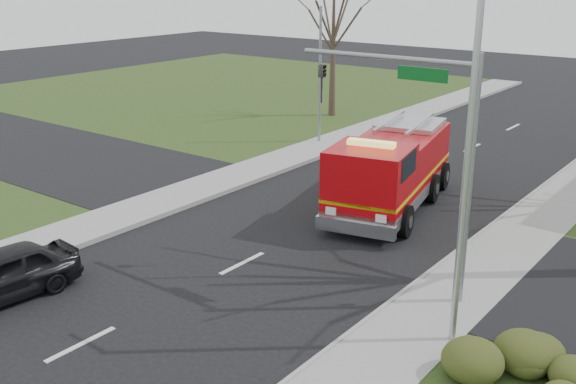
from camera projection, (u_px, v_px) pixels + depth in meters
The scene contains 10 objects.
ground at pixel (242, 264), 20.97m from camera, with size 120.00×120.00×0.00m, color black.
sidewalk_right at pixel (424, 321), 17.38m from camera, with size 2.40×80.00×0.15m, color gray.
sidewalk_left at pixel (113, 219), 24.51m from camera, with size 2.40×80.00×0.15m, color gray.
hedge_corner at pixel (520, 357), 14.86m from camera, with size 2.80×2.00×0.90m, color #323A15.
bare_tree_left at pixel (334, 25), 40.09m from camera, with size 4.50×4.50×9.00m.
traffic_signal_mast at pixel (426, 130), 17.63m from camera, with size 5.29×0.18×6.80m.
streetlight_pole at pixel (464, 165), 15.06m from camera, with size 1.48×0.16×8.40m.
utility_pole_far at pixel (320, 77), 34.36m from camera, with size 0.14×0.14×7.00m, color gray.
fire_engine at pixel (390, 171), 25.42m from camera, with size 4.46×8.40×3.22m.
parked_car_maroon at pixel (1, 275), 18.51m from camera, with size 1.73×4.29×1.46m, color black.
Camera 1 is at (12.76, -14.43, 8.70)m, focal length 42.00 mm.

